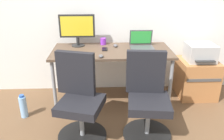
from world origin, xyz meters
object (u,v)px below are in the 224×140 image
office_chair_right (147,100)px  printer (200,52)px  coffee_mug (103,41)px  water_bottle_on_floor (23,106)px  open_laptop (141,44)px  desktop_monitor (77,28)px  side_cabinet (196,78)px  office_chair_left (79,101)px

office_chair_right → printer: (0.89, 0.84, 0.25)m
printer → coffee_mug: coffee_mug is taller
water_bottle_on_floor → open_laptop: (1.54, 0.46, 0.67)m
desktop_monitor → side_cabinet: bearing=-3.3°
office_chair_left → water_bottle_on_floor: 0.88m
desktop_monitor → printer: bearing=-3.4°
side_cabinet → office_chair_left: bearing=-152.5°
office_chair_left → water_bottle_on_floor: bearing=153.7°
office_chair_left → side_cabinet: bearing=27.5°
side_cabinet → water_bottle_on_floor: 2.42m
office_chair_right → water_bottle_on_floor: office_chair_right is taller
side_cabinet → open_laptop: open_laptop is taller
open_laptop → office_chair_left: bearing=-133.5°
open_laptop → coffee_mug: bearing=162.1°
desktop_monitor → open_laptop: bearing=-7.6°
office_chair_right → water_bottle_on_floor: size_ratio=3.03×
water_bottle_on_floor → coffee_mug: size_ratio=3.37×
side_cabinet → printer: 0.39m
desktop_monitor → coffee_mug: (0.35, 0.05, -0.20)m
side_cabinet → open_laptop: size_ratio=1.78×
printer → water_bottle_on_floor: (-2.37, -0.48, -0.52)m
side_cabinet → water_bottle_on_floor: (-2.37, -0.48, -0.13)m
printer → desktop_monitor: size_ratio=0.83×
water_bottle_on_floor → desktop_monitor: 1.23m
printer → open_laptop: 0.85m
open_laptop → side_cabinet: bearing=1.1°
office_chair_right → water_bottle_on_floor: bearing=166.1°
office_chair_left → open_laptop: 1.21m
office_chair_right → side_cabinet: office_chair_right is taller
side_cabinet → open_laptop: 1.00m
office_chair_right → desktop_monitor: size_ratio=1.96×
office_chair_left → office_chair_right: same height
side_cabinet → coffee_mug: bearing=173.6°
office_chair_left → printer: (1.62, 0.85, 0.25)m
side_cabinet → desktop_monitor: (-1.71, 0.10, 0.73)m
office_chair_right → coffee_mug: 1.16m
printer → open_laptop: size_ratio=1.29×
office_chair_left → open_laptop: open_laptop is taller
office_chair_right → printer: 1.25m
office_chair_left → water_bottle_on_floor: office_chair_left is taller
office_chair_right → desktop_monitor: bearing=130.9°
office_chair_right → printer: size_ratio=2.35×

